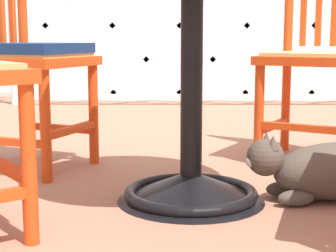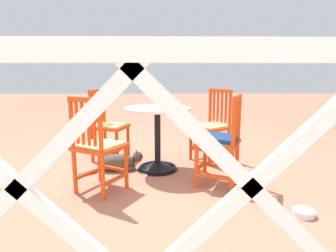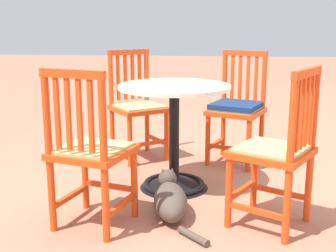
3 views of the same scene
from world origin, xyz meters
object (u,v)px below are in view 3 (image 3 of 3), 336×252
Objects in this scene: tabby_cat at (170,199)px; pet_water_bowl at (303,143)px; orange_chair_by_planter at (137,108)px; orange_chair_tucked_in at (90,153)px; orange_chair_near_fence at (237,109)px; cafe_table at (174,149)px; orange_chair_at_corner at (276,153)px.

tabby_cat is 4.09× the size of pet_water_bowl.
orange_chair_by_planter is 1.33m from orange_chair_tucked_in.
orange_chair_near_fence is (0.05, 0.83, 0.01)m from orange_chair_by_planter.
cafe_table is 1.65m from pet_water_bowl.
orange_chair_by_planter is 1.00× the size of orange_chair_at_corner.
orange_chair_by_planter reaches higher than tabby_cat.
tabby_cat is 1.97m from pet_water_bowl.
orange_chair_at_corner reaches higher than pet_water_bowl.
orange_chair_at_corner is 1.84m from pet_water_bowl.
orange_chair_near_fence is 1.31× the size of tabby_cat.
orange_chair_at_corner is (1.23, 0.99, 0.00)m from orange_chair_by_planter.
orange_chair_at_corner is at bearing 38.79° from orange_chair_by_planter.
orange_chair_tucked_in is (0.65, -0.41, 0.15)m from cafe_table.
orange_chair_near_fence is 5.36× the size of pet_water_bowl.
orange_chair_near_fence is at bearing 86.41° from orange_chair_by_planter.
orange_chair_by_planter is at bearing -93.59° from orange_chair_near_fence.
tabby_cat is (1.08, -0.45, -0.35)m from orange_chair_near_fence.
orange_chair_near_fence is at bearing -50.39° from pet_water_bowl.
orange_chair_near_fence is 1.22m from tabby_cat.
orange_chair_by_planter is 1.31× the size of tabby_cat.
orange_chair_tucked_in is at bearing -64.98° from tabby_cat.
orange_chair_near_fence is 0.96m from pet_water_bowl.
cafe_table is at bearing -43.56° from pet_water_bowl.
orange_chair_by_planter is 1.00× the size of orange_chair_tucked_in.
orange_chair_at_corner is 1.31× the size of tabby_cat.
orange_chair_near_fence is (-1.28, 0.87, 0.01)m from orange_chair_tucked_in.
orange_chair_at_corner reaches higher than cafe_table.
orange_chair_by_planter and orange_chair_near_fence have the same top height.
cafe_table is at bearing 28.47° from orange_chair_by_planter.
orange_chair_tucked_in is 1.55m from orange_chair_near_fence.
orange_chair_by_planter and orange_chair_at_corner have the same top height.
pet_water_bowl is at bearing 145.71° from tabby_cat.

